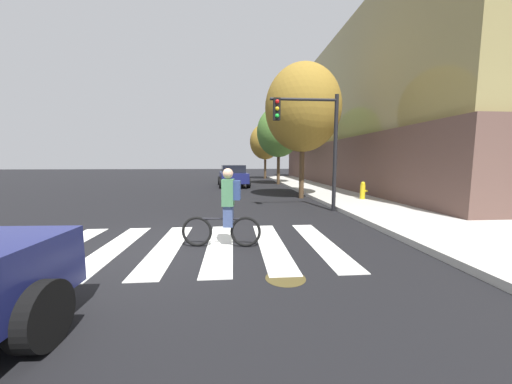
{
  "coord_description": "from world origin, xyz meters",
  "views": [
    {
      "loc": [
        1.67,
        -5.85,
        1.84
      ],
      "look_at": [
        2.38,
        2.64,
        0.88
      ],
      "focal_mm": 19.25,
      "sensor_mm": 36.0,
      "label": 1
    }
  ],
  "objects_px": {
    "manhole_cover": "(285,278)",
    "street_tree_near": "(303,108)",
    "traffic_light_near": "(313,132)",
    "fire_hydrant": "(363,190)",
    "cyclist": "(227,208)",
    "sedan_mid": "(233,175)",
    "street_tree_mid": "(279,132)",
    "street_tree_far": "(265,142)"
  },
  "relations": [
    {
      "from": "street_tree_near",
      "to": "street_tree_mid",
      "type": "bearing_deg",
      "value": 88.53
    },
    {
      "from": "street_tree_mid",
      "to": "street_tree_far",
      "type": "xyz_separation_m",
      "value": [
        -0.22,
        7.18,
        -0.26
      ]
    },
    {
      "from": "street_tree_near",
      "to": "street_tree_far",
      "type": "relative_size",
      "value": 1.13
    },
    {
      "from": "sedan_mid",
      "to": "street_tree_near",
      "type": "distance_m",
      "value": 8.36
    },
    {
      "from": "sedan_mid",
      "to": "cyclist",
      "type": "height_order",
      "value": "cyclist"
    },
    {
      "from": "cyclist",
      "to": "street_tree_far",
      "type": "bearing_deg",
      "value": 81.32
    },
    {
      "from": "street_tree_near",
      "to": "street_tree_mid",
      "type": "height_order",
      "value": "street_tree_near"
    },
    {
      "from": "street_tree_near",
      "to": "fire_hydrant",
      "type": "bearing_deg",
      "value": -33.48
    },
    {
      "from": "street_tree_near",
      "to": "street_tree_mid",
      "type": "xyz_separation_m",
      "value": [
        0.21,
        8.32,
        -0.26
      ]
    },
    {
      "from": "traffic_light_near",
      "to": "fire_hydrant",
      "type": "height_order",
      "value": "traffic_light_near"
    },
    {
      "from": "sedan_mid",
      "to": "cyclist",
      "type": "distance_m",
      "value": 14.32
    },
    {
      "from": "cyclist",
      "to": "sedan_mid",
      "type": "bearing_deg",
      "value": 89.46
    },
    {
      "from": "street_tree_far",
      "to": "sedan_mid",
      "type": "bearing_deg",
      "value": -111.17
    },
    {
      "from": "sedan_mid",
      "to": "manhole_cover",
      "type": "bearing_deg",
      "value": -87.09
    },
    {
      "from": "manhole_cover",
      "to": "cyclist",
      "type": "relative_size",
      "value": 0.37
    },
    {
      "from": "sedan_mid",
      "to": "street_tree_near",
      "type": "relative_size",
      "value": 0.72
    },
    {
      "from": "manhole_cover",
      "to": "fire_hydrant",
      "type": "relative_size",
      "value": 0.82
    },
    {
      "from": "traffic_light_near",
      "to": "cyclist",
      "type": "bearing_deg",
      "value": -127.14
    },
    {
      "from": "traffic_light_near",
      "to": "fire_hydrant",
      "type": "distance_m",
      "value": 4.23
    },
    {
      "from": "sedan_mid",
      "to": "cyclist",
      "type": "relative_size",
      "value": 2.72
    },
    {
      "from": "manhole_cover",
      "to": "street_tree_far",
      "type": "xyz_separation_m",
      "value": [
        2.58,
        24.78,
        3.85
      ]
    },
    {
      "from": "street_tree_mid",
      "to": "street_tree_far",
      "type": "bearing_deg",
      "value": 91.72
    },
    {
      "from": "traffic_light_near",
      "to": "street_tree_near",
      "type": "distance_m",
      "value": 3.93
    },
    {
      "from": "fire_hydrant",
      "to": "street_tree_mid",
      "type": "xyz_separation_m",
      "value": [
        -2.19,
        9.91,
        3.58
      ]
    },
    {
      "from": "manhole_cover",
      "to": "street_tree_near",
      "type": "bearing_deg",
      "value": 74.47
    },
    {
      "from": "street_tree_mid",
      "to": "street_tree_far",
      "type": "distance_m",
      "value": 7.19
    },
    {
      "from": "cyclist",
      "to": "fire_hydrant",
      "type": "height_order",
      "value": "cyclist"
    },
    {
      "from": "street_tree_far",
      "to": "street_tree_near",
      "type": "bearing_deg",
      "value": -89.99
    },
    {
      "from": "sedan_mid",
      "to": "traffic_light_near",
      "type": "distance_m",
      "value": 10.93
    },
    {
      "from": "fire_hydrant",
      "to": "traffic_light_near",
      "type": "bearing_deg",
      "value": -145.56
    },
    {
      "from": "manhole_cover",
      "to": "street_tree_near",
      "type": "height_order",
      "value": "street_tree_near"
    },
    {
      "from": "street_tree_mid",
      "to": "street_tree_near",
      "type": "bearing_deg",
      "value": -91.47
    },
    {
      "from": "fire_hydrant",
      "to": "street_tree_far",
      "type": "distance_m",
      "value": 17.58
    },
    {
      "from": "cyclist",
      "to": "street_tree_near",
      "type": "xyz_separation_m",
      "value": [
        3.53,
        7.57,
        3.53
      ]
    },
    {
      "from": "sedan_mid",
      "to": "traffic_light_near",
      "type": "bearing_deg",
      "value": -74.42
    },
    {
      "from": "traffic_light_near",
      "to": "manhole_cover",
      "type": "bearing_deg",
      "value": -109.98
    },
    {
      "from": "sedan_mid",
      "to": "street_tree_far",
      "type": "xyz_separation_m",
      "value": [
        3.39,
        8.76,
        3.05
      ]
    },
    {
      "from": "manhole_cover",
      "to": "cyclist",
      "type": "bearing_deg",
      "value": 119.11
    },
    {
      "from": "manhole_cover",
      "to": "street_tree_mid",
      "type": "height_order",
      "value": "street_tree_mid"
    },
    {
      "from": "manhole_cover",
      "to": "traffic_light_near",
      "type": "distance_m",
      "value": 6.69
    },
    {
      "from": "traffic_light_near",
      "to": "street_tree_near",
      "type": "xyz_separation_m",
      "value": [
        0.51,
        3.59,
        1.52
      ]
    },
    {
      "from": "sedan_mid",
      "to": "street_tree_mid",
      "type": "xyz_separation_m",
      "value": [
        3.61,
        1.57,
        3.31
      ]
    }
  ]
}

